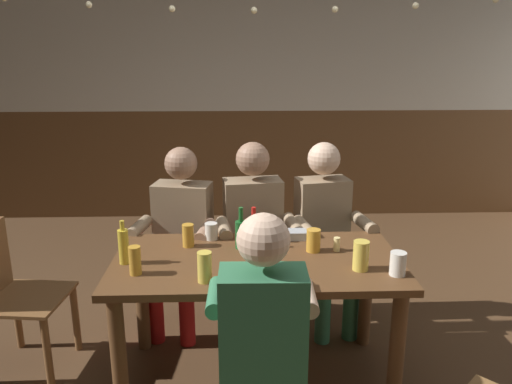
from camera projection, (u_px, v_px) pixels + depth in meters
ground_plane at (257, 381)px, 2.95m from camera, size 7.71×7.71×0.00m
back_wall_upper at (246, 52)px, 5.38m from camera, size 6.42×0.12×1.23m
back_wall_wainscot at (247, 163)px, 5.72m from camera, size 6.42×0.12×1.18m
dining_table at (257, 278)px, 2.82m from camera, size 1.57×0.81×0.74m
person_0 at (180, 231)px, 3.39m from camera, size 0.56×0.56×1.23m
person_1 at (254, 227)px, 3.41m from camera, size 0.56×0.54×1.26m
person_2 at (325, 228)px, 3.42m from camera, size 0.53×0.55×1.25m
person_3 at (262, 330)px, 2.21m from camera, size 0.51×0.53×1.23m
chair_empty_near_right at (12, 294)px, 2.96m from camera, size 0.48×0.48×0.88m
table_candle at (337, 244)px, 2.88m from camera, size 0.04×0.04×0.08m
condiment_caddy at (298, 235)px, 3.07m from camera, size 0.14×0.10×0.05m
plate_0 at (288, 285)px, 2.47m from camera, size 0.24×0.24×0.01m
bottle_0 at (254, 229)px, 2.99m from camera, size 0.06×0.06×0.22m
bottle_1 at (124, 246)px, 2.70m from camera, size 0.06×0.06×0.24m
bottle_2 at (241, 233)px, 2.91m from camera, size 0.07×0.07×0.24m
pint_glass_0 at (361, 256)px, 2.63m from camera, size 0.08×0.08×0.16m
pint_glass_1 at (205, 267)px, 2.50m from camera, size 0.07×0.07×0.15m
pint_glass_2 at (135, 260)px, 2.58m from camera, size 0.06×0.06×0.15m
pint_glass_3 at (398, 264)px, 2.58m from camera, size 0.08×0.08×0.12m
pint_glass_4 at (211, 231)px, 3.06m from camera, size 0.08×0.08×0.10m
pint_glass_5 at (258, 241)px, 2.90m from camera, size 0.07×0.07×0.11m
pint_glass_6 at (257, 261)px, 2.60m from camera, size 0.07×0.07×0.13m
pint_glass_7 at (188, 235)px, 2.94m from camera, size 0.07×0.07×0.13m
pint_glass_8 at (313, 240)px, 2.87m from camera, size 0.08×0.08×0.13m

